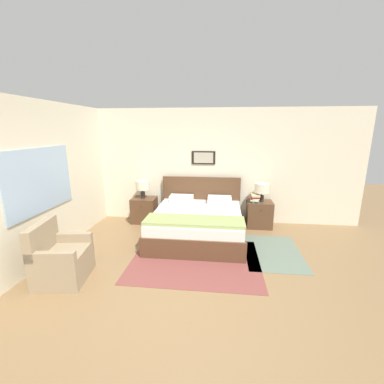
# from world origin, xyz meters

# --- Properties ---
(ground_plane) EXTENTS (16.00, 16.00, 0.00)m
(ground_plane) POSITION_xyz_m (0.00, 0.00, 0.00)
(ground_plane) COLOR olive
(wall_back) EXTENTS (7.17, 0.09, 2.60)m
(wall_back) POSITION_xyz_m (0.00, 3.14, 1.30)
(wall_back) COLOR beige
(wall_back) RESTS_ON ground_plane
(wall_left) EXTENTS (0.08, 5.51, 2.60)m
(wall_left) POSITION_xyz_m (-2.41, 1.53, 1.30)
(wall_left) COLOR beige
(wall_left) RESTS_ON ground_plane
(area_rug_main) EXTENTS (2.12, 1.67, 0.01)m
(area_rug_main) POSITION_xyz_m (0.07, 1.13, 0.00)
(area_rug_main) COLOR brown
(area_rug_main) RESTS_ON ground_plane
(area_rug_bedside) EXTENTS (0.97, 1.43, 0.01)m
(area_rug_bedside) POSITION_xyz_m (1.42, 1.58, 0.00)
(area_rug_bedside) COLOR slate
(area_rug_bedside) RESTS_ON ground_plane
(bed) EXTENTS (1.79, 1.94, 1.07)m
(bed) POSITION_xyz_m (0.02, 2.10, 0.30)
(bed) COLOR brown
(bed) RESTS_ON ground_plane
(armchair) EXTENTS (0.74, 0.82, 0.87)m
(armchair) POSITION_xyz_m (-1.81, 0.37, 0.30)
(armchair) COLOR #998466
(armchair) RESTS_ON ground_plane
(nightstand_near_window) EXTENTS (0.55, 0.48, 0.59)m
(nightstand_near_window) POSITION_xyz_m (-1.31, 2.83, 0.29)
(nightstand_near_window) COLOR brown
(nightstand_near_window) RESTS_ON ground_plane
(nightstand_by_door) EXTENTS (0.55, 0.48, 0.59)m
(nightstand_by_door) POSITION_xyz_m (1.34, 2.83, 0.29)
(nightstand_by_door) COLOR brown
(nightstand_by_door) RESTS_ON ground_plane
(table_lamp_near_window) EXTENTS (0.31, 0.31, 0.41)m
(table_lamp_near_window) POSITION_xyz_m (-1.32, 2.81, 0.88)
(table_lamp_near_window) COLOR #2D2823
(table_lamp_near_window) RESTS_ON nightstand_near_window
(table_lamp_by_door) EXTENTS (0.31, 0.31, 0.41)m
(table_lamp_by_door) POSITION_xyz_m (1.35, 2.81, 0.88)
(table_lamp_by_door) COLOR #2D2823
(table_lamp_by_door) RESTS_ON nightstand_by_door
(book_thick_bottom) EXTENTS (0.19, 0.24, 0.04)m
(book_thick_bottom) POSITION_xyz_m (1.21, 2.78, 0.60)
(book_thick_bottom) COLOR #4C7551
(book_thick_bottom) RESTS_ON nightstand_by_door
(book_hardcover_middle) EXTENTS (0.21, 0.29, 0.03)m
(book_hardcover_middle) POSITION_xyz_m (1.21, 2.78, 0.64)
(book_hardcover_middle) COLOR silver
(book_hardcover_middle) RESTS_ON book_thick_bottom
(book_novel_upper) EXTENTS (0.18, 0.26, 0.03)m
(book_novel_upper) POSITION_xyz_m (1.21, 2.78, 0.67)
(book_novel_upper) COLOR beige
(book_novel_upper) RESTS_ON book_hardcover_middle
(book_slim_near_top) EXTENTS (0.24, 0.23, 0.04)m
(book_slim_near_top) POSITION_xyz_m (1.21, 2.78, 0.70)
(book_slim_near_top) COLOR #B7332D
(book_slim_near_top) RESTS_ON book_novel_upper
(book_paperback_top) EXTENTS (0.19, 0.29, 0.04)m
(book_paperback_top) POSITION_xyz_m (1.21, 2.78, 0.74)
(book_paperback_top) COLOR beige
(book_paperback_top) RESTS_ON book_slim_near_top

